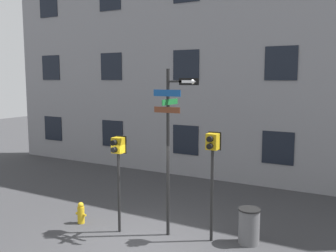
# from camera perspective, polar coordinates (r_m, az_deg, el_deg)

# --- Properties ---
(ground_plane) EXTENTS (60.00, 60.00, 0.00)m
(ground_plane) POSITION_cam_1_polar(r_m,az_deg,el_deg) (10.35, -4.16, -17.34)
(ground_plane) COLOR #38383A
(building_facade) EXTENTS (24.00, 0.63, 13.02)m
(building_facade) POSITION_cam_1_polar(r_m,az_deg,el_deg) (15.94, 10.02, 15.08)
(building_facade) COLOR gray
(building_facade) RESTS_ON ground_plane
(street_sign_pole) EXTENTS (1.30, 0.84, 4.56)m
(street_sign_pole) POSITION_cam_1_polar(r_m,az_deg,el_deg) (10.00, 0.33, -1.86)
(street_sign_pole) COLOR black
(street_sign_pole) RESTS_ON ground_plane
(pedestrian_signal_left) EXTENTS (0.36, 0.40, 2.73)m
(pedestrian_signal_left) POSITION_cam_1_polar(r_m,az_deg,el_deg) (10.44, -7.60, -4.77)
(pedestrian_signal_left) COLOR black
(pedestrian_signal_left) RESTS_ON ground_plane
(pedestrian_signal_right) EXTENTS (0.36, 0.40, 2.92)m
(pedestrian_signal_right) POSITION_cam_1_polar(r_m,az_deg,el_deg) (9.80, 6.76, -4.70)
(pedestrian_signal_right) COLOR black
(pedestrian_signal_right) RESTS_ON ground_plane
(fire_hydrant) EXTENTS (0.37, 0.21, 0.65)m
(fire_hydrant) POSITION_cam_1_polar(r_m,az_deg,el_deg) (11.76, -13.13, -12.80)
(fire_hydrant) COLOR gold
(fire_hydrant) RESTS_ON ground_plane
(trash_bin) EXTENTS (0.58, 0.58, 0.95)m
(trash_bin) POSITION_cam_1_polar(r_m,az_deg,el_deg) (10.33, 12.24, -14.67)
(trash_bin) COLOR #59595B
(trash_bin) RESTS_ON ground_plane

